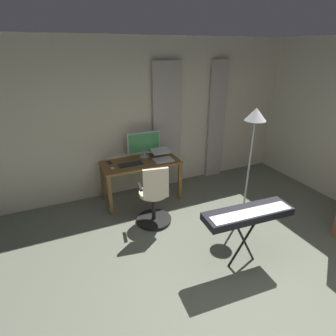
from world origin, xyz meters
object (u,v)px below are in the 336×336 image
at_px(computer_mouse, 112,168).
at_px(floor_lamp, 254,129).
at_px(laptop, 162,156).
at_px(computer_monitor, 144,143).
at_px(desk, 141,167).
at_px(office_chair, 154,198).
at_px(cell_phone_by_monitor, 109,163).
at_px(piano_keyboard, 248,215).
at_px(computer_keyboard, 131,164).

relative_size(computer_mouse, floor_lamp, 0.06).
bearing_deg(laptop, computer_monitor, -45.90).
relative_size(desk, computer_monitor, 2.18).
bearing_deg(computer_mouse, desk, -166.53).
distance_m(office_chair, cell_phone_by_monitor, 1.11).
distance_m(cell_phone_by_monitor, floor_lamp, 2.42).
distance_m(laptop, piano_keyboard, 2.03).
bearing_deg(laptop, cell_phone_by_monitor, -12.80).
height_order(computer_monitor, computer_mouse, computer_monitor).
relative_size(computer_monitor, computer_keyboard, 1.53).
xyz_separation_m(office_chair, cell_phone_by_monitor, (0.44, -0.98, 0.28)).
bearing_deg(cell_phone_by_monitor, computer_keyboard, 135.00).
relative_size(desk, computer_keyboard, 3.33).
relative_size(laptop, piano_keyboard, 0.33).
distance_m(computer_keyboard, piano_keyboard, 2.17).
relative_size(office_chair, laptop, 2.75).
relative_size(desk, cell_phone_by_monitor, 9.33).
height_order(office_chair, cell_phone_by_monitor, office_chair).
height_order(computer_mouse, cell_phone_by_monitor, computer_mouse).
bearing_deg(floor_lamp, desk, -41.04).
xyz_separation_m(computer_monitor, cell_phone_by_monitor, (0.65, 0.03, -0.25)).
xyz_separation_m(computer_keyboard, computer_mouse, (0.32, 0.06, 0.01)).
bearing_deg(desk, cell_phone_by_monitor, -18.45).
height_order(desk, piano_keyboard, piano_keyboard).
bearing_deg(computer_monitor, piano_keyboard, 102.21).
xyz_separation_m(laptop, floor_lamp, (-0.98, 1.13, 0.68)).
bearing_deg(computer_monitor, office_chair, 78.18).
bearing_deg(piano_keyboard, desk, -69.13).
distance_m(office_chair, floor_lamp, 1.79).
bearing_deg(computer_keyboard, piano_keyboard, 112.66).
bearing_deg(office_chair, computer_monitor, 87.07).
bearing_deg(floor_lamp, laptop, -49.08).
bearing_deg(piano_keyboard, cell_phone_by_monitor, -59.18).
height_order(laptop, cell_phone_by_monitor, laptop).
xyz_separation_m(office_chair, computer_keyboard, (0.13, -0.74, 0.28)).
relative_size(cell_phone_by_monitor, floor_lamp, 0.08).
bearing_deg(floor_lamp, computer_monitor, -48.77).
bearing_deg(computer_monitor, floor_lamp, 131.23).
distance_m(laptop, computer_mouse, 0.91).
height_order(laptop, floor_lamp, floor_lamp).
xyz_separation_m(cell_phone_by_monitor, piano_keyboard, (-1.15, 2.24, -0.01)).
height_order(desk, cell_phone_by_monitor, cell_phone_by_monitor).
bearing_deg(piano_keyboard, office_chair, -56.96).
distance_m(computer_mouse, piano_keyboard, 2.27).
bearing_deg(piano_keyboard, computer_mouse, -55.47).
xyz_separation_m(laptop, piano_keyboard, (-0.25, 2.02, -0.06)).
xyz_separation_m(desk, computer_monitor, (-0.14, -0.20, 0.36)).
distance_m(computer_monitor, computer_keyboard, 0.50).
distance_m(piano_keyboard, floor_lamp, 1.36).
bearing_deg(floor_lamp, computer_mouse, -29.38).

